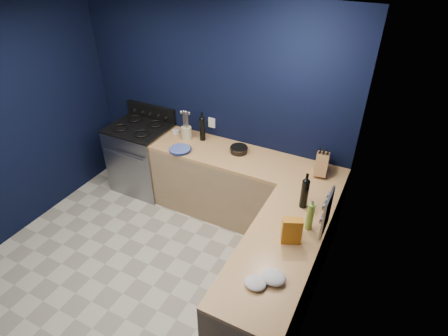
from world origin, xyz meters
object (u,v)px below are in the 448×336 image
Objects in this scene: gas_range at (143,158)px; crouton_bag at (292,231)px; utensil_crock at (187,133)px; knife_block at (322,164)px; plate_stack at (180,150)px.

gas_range is 3.74× the size of crouton_bag.
utensil_crock is 1.71m from knife_block.
plate_stack is 1.07× the size of knife_block.
utensil_crock is at bearing 106.46° from plate_stack.
crouton_bag is (1.75, -1.14, 0.04)m from utensil_crock.
gas_range is at bearing 174.41° from knife_block.
utensil_crock is 0.66× the size of crouton_bag.
gas_range is 0.87m from utensil_crock.
crouton_bag is (0.04, -1.14, 0.00)m from knife_block.
knife_block reaches higher than utensil_crock.
plate_stack is (0.77, -0.19, 0.46)m from gas_range.
gas_range is 5.70× the size of utensil_crock.
utensil_crock is 2.08m from crouton_bag.
plate_stack is 1.58× the size of utensil_crock.
knife_block is at bearing 0.26° from utensil_crock.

